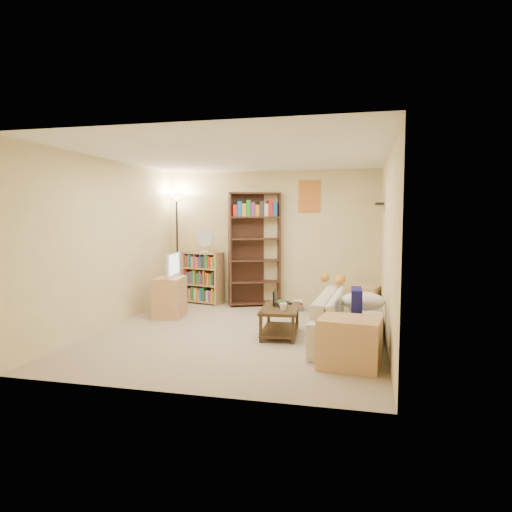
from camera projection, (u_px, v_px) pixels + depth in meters
name	position (u px, v px, depth m)	size (l,w,h in m)	color
room	(239.00, 219.00, 6.33)	(4.50, 4.54, 2.52)	tan
sofa	(351.00, 318.00, 6.07)	(0.95, 2.18, 0.62)	beige
navy_pillow	(356.00, 303.00, 5.58)	(0.41, 0.12, 0.37)	navy
cream_blanket	(363.00, 301.00, 6.06)	(0.57, 0.41, 0.25)	white
tabby_cat	(337.00, 279.00, 6.90)	(0.49, 0.20, 0.17)	orange
coffee_table	(280.00, 318.00, 6.34)	(0.56, 0.93, 0.40)	#3F2B18
laptop	(284.00, 305.00, 6.43)	(0.30, 0.34, 0.02)	black
laptop_screen	(275.00, 297.00, 6.44)	(0.01, 0.30, 0.20)	white
mug	(283.00, 307.00, 6.11)	(0.13, 0.13, 0.10)	white
tv_remote	(289.00, 303.00, 6.61)	(0.05, 0.16, 0.02)	black
tv_stand	(170.00, 297.00, 7.55)	(0.43, 0.61, 0.65)	tan
television	(169.00, 265.00, 7.50)	(0.17, 0.70, 0.40)	black
tall_bookshelf	(254.00, 246.00, 8.42)	(0.99, 0.65, 2.09)	#402118
short_bookshelf	(203.00, 278.00, 8.71)	(0.81, 0.48, 0.98)	tan
desk_fan	(204.00, 240.00, 8.59)	(0.35, 0.20, 0.45)	silver
floor_lamp	(177.00, 216.00, 8.72)	(0.36, 0.36, 2.10)	black
side_table	(364.00, 302.00, 7.51)	(0.45, 0.45, 0.51)	#DEBB6C
end_cabinet	(350.00, 342.00, 5.03)	(0.65, 0.55, 0.55)	tan
book_stacks	(291.00, 305.00, 8.06)	(0.49, 0.19, 0.20)	red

